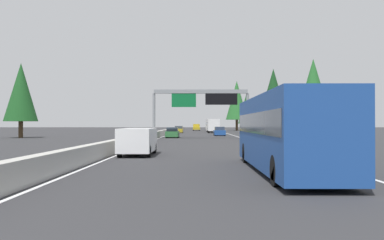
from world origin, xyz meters
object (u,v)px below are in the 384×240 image
sedan_far_right (179,130)px  box_truck_far_center (213,125)px  sign_gantry_overhead (202,100)px  conifer_right_distant (237,100)px  minivan_distant_b (138,140)px  conifer_right_mid (273,95)px  sedan_far_left (219,132)px  bus_distant_a (211,125)px  pickup_near_right (196,127)px  conifer_right_near (313,91)px  sedan_mid_left (172,133)px  bus_near_center (285,130)px  conifer_left_near (21,92)px  conifer_right_far (247,108)px

sedan_far_right → box_truck_far_center: box_truck_far_center is taller
sign_gantry_overhead → sedan_far_right: sign_gantry_overhead is taller
sedan_far_right → conifer_right_distant: 34.16m
sign_gantry_overhead → conifer_right_distant: size_ratio=0.89×
minivan_distant_b → conifer_right_mid: (49.00, -17.71, 6.30)m
sedan_far_left → bus_distant_a: (36.59, -0.05, 1.03)m
pickup_near_right → conifer_right_near: 75.43m
sedan_mid_left → pickup_near_right: (60.71, -3.51, 0.23)m
bus_near_center → conifer_left_near: (40.89, 28.26, 4.68)m
sign_gantry_overhead → conifer_right_near: (-9.32, -11.97, 0.36)m
minivan_distant_b → pickup_near_right: bearing=-2.4°
sedan_far_left → conifer_right_mid: conifer_right_mid is taller
sign_gantry_overhead → conifer_right_far: (37.09, -10.50, 0.34)m
minivan_distant_b → bus_distant_a: size_ratio=0.43×
sedan_far_right → sedan_mid_left: bearing=-179.3°
minivan_distant_b → conifer_right_far: (65.50, -14.98, 4.53)m
conifer_right_distant → sign_gantry_overhead: bearing=170.3°
sedan_mid_left → pickup_near_right: bearing=-3.3°
conifer_right_near → pickup_near_right: bearing=9.6°
sign_gantry_overhead → conifer_right_mid: conifer_right_mid is taller
sedan_far_left → conifer_right_distant: conifer_right_distant is taller
bus_near_center → minivan_distant_b: bearing=39.3°
sedan_far_left → conifer_right_near: 25.14m
sedan_far_left → conifer_right_near: conifer_right_near is taller
sedan_far_right → conifer_right_near: bearing=-159.3°
minivan_distant_b → sedan_far_right: bearing=-0.0°
box_truck_far_center → conifer_right_far: (1.90, -7.55, 3.87)m
conifer_right_mid → conifer_right_far: bearing=9.4°
conifer_right_near → conifer_right_far: (46.41, 1.47, -0.03)m
conifer_right_near → conifer_right_far: 46.43m
sedan_mid_left → conifer_right_near: size_ratio=0.49×
minivan_distant_b → conifer_right_distant: bearing=-9.5°
bus_distant_a → conifer_right_mid: conifer_right_mid is taller
conifer_right_near → conifer_right_far: conifer_right_near is taller
conifer_right_far → sign_gantry_overhead: bearing=164.2°
sedan_mid_left → conifer_right_mid: (16.38, -17.36, 6.57)m
sedan_far_left → sedan_mid_left: same height
bus_distant_a → conifer_right_near: bearing=-171.6°
box_truck_far_center → conifer_right_far: 8.70m
sign_gantry_overhead → pickup_near_right: size_ratio=2.26×
conifer_right_mid → conifer_left_near: size_ratio=1.13×
sedan_far_right → box_truck_far_center: (1.00, -7.42, 0.93)m
sign_gantry_overhead → bus_distant_a: bearing=-3.6°
sign_gantry_overhead → box_truck_far_center: sign_gantry_overhead is taller
bus_near_center → conifer_right_mid: bearing=-10.2°
conifer_left_near → sedan_far_right: bearing=-34.3°
sedan_far_left → conifer_right_distant: size_ratio=0.31×
sedan_far_right → conifer_right_far: size_ratio=0.49×
sedan_far_left → conifer_left_near: 30.79m
bus_near_center → sedan_far_right: (71.55, 7.31, -1.03)m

